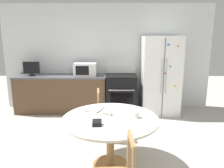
{
  "coord_description": "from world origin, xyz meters",
  "views": [
    {
      "loc": [
        0.16,
        -2.9,
        1.87
      ],
      "look_at": [
        0.14,
        1.15,
        0.95
      ],
      "focal_mm": 35.0,
      "sensor_mm": 36.0,
      "label": 1
    }
  ],
  "objects_px": {
    "candle_glass": "(136,115)",
    "dining_chair_far": "(107,115)",
    "refrigerator": "(160,75)",
    "wallet": "(97,123)",
    "countertop_tv": "(31,68)",
    "oven_range": "(121,93)",
    "microwave": "(85,69)"
  },
  "relations": [
    {
      "from": "refrigerator",
      "to": "wallet",
      "type": "xyz_separation_m",
      "value": [
        -1.32,
        -2.52,
        -0.15
      ]
    },
    {
      "from": "microwave",
      "to": "wallet",
      "type": "height_order",
      "value": "microwave"
    },
    {
      "from": "oven_range",
      "to": "wallet",
      "type": "bearing_deg",
      "value": -98.76
    },
    {
      "from": "countertop_tv",
      "to": "wallet",
      "type": "height_order",
      "value": "countertop_tv"
    },
    {
      "from": "oven_range",
      "to": "countertop_tv",
      "type": "xyz_separation_m",
      "value": [
        -2.16,
        0.01,
        0.61
      ]
    },
    {
      "from": "wallet",
      "to": "refrigerator",
      "type": "bearing_deg",
      "value": 62.36
    },
    {
      "from": "refrigerator",
      "to": "microwave",
      "type": "distance_m",
      "value": 1.8
    },
    {
      "from": "microwave",
      "to": "oven_range",
      "type": "bearing_deg",
      "value": -1.6
    },
    {
      "from": "dining_chair_far",
      "to": "candle_glass",
      "type": "height_order",
      "value": "dining_chair_far"
    },
    {
      "from": "microwave",
      "to": "countertop_tv",
      "type": "bearing_deg",
      "value": -179.53
    },
    {
      "from": "refrigerator",
      "to": "dining_chair_far",
      "type": "xyz_separation_m",
      "value": [
        -1.22,
        -1.35,
        -0.48
      ]
    },
    {
      "from": "candle_glass",
      "to": "oven_range",
      "type": "bearing_deg",
      "value": 93.12
    },
    {
      "from": "candle_glass",
      "to": "refrigerator",
      "type": "bearing_deg",
      "value": 70.46
    },
    {
      "from": "oven_range",
      "to": "microwave",
      "type": "distance_m",
      "value": 1.04
    },
    {
      "from": "countertop_tv",
      "to": "oven_range",
      "type": "bearing_deg",
      "value": -0.36
    },
    {
      "from": "refrigerator",
      "to": "wallet",
      "type": "height_order",
      "value": "refrigerator"
    },
    {
      "from": "dining_chair_far",
      "to": "oven_range",
      "type": "bearing_deg",
      "value": 163.1
    },
    {
      "from": "refrigerator",
      "to": "dining_chair_far",
      "type": "distance_m",
      "value": 1.88
    },
    {
      "from": "oven_range",
      "to": "dining_chair_far",
      "type": "height_order",
      "value": "oven_range"
    },
    {
      "from": "dining_chair_far",
      "to": "candle_glass",
      "type": "relative_size",
      "value": 9.57
    },
    {
      "from": "countertop_tv",
      "to": "candle_glass",
      "type": "bearing_deg",
      "value": -45.37
    },
    {
      "from": "microwave",
      "to": "countertop_tv",
      "type": "distance_m",
      "value": 1.29
    },
    {
      "from": "dining_chair_far",
      "to": "candle_glass",
      "type": "bearing_deg",
      "value": 20.38
    },
    {
      "from": "candle_glass",
      "to": "dining_chair_far",
      "type": "bearing_deg",
      "value": 115.14
    },
    {
      "from": "dining_chair_far",
      "to": "candle_glass",
      "type": "distance_m",
      "value": 1.06
    },
    {
      "from": "refrigerator",
      "to": "wallet",
      "type": "distance_m",
      "value": 2.85
    },
    {
      "from": "oven_range",
      "to": "candle_glass",
      "type": "distance_m",
      "value": 2.32
    },
    {
      "from": "refrigerator",
      "to": "candle_glass",
      "type": "bearing_deg",
      "value": -109.54
    },
    {
      "from": "wallet",
      "to": "candle_glass",
      "type": "bearing_deg",
      "value": 27.33
    },
    {
      "from": "dining_chair_far",
      "to": "microwave",
      "type": "bearing_deg",
      "value": -163.03
    },
    {
      "from": "microwave",
      "to": "refrigerator",
      "type": "bearing_deg",
      "value": -2.24
    },
    {
      "from": "dining_chair_far",
      "to": "wallet",
      "type": "height_order",
      "value": "dining_chair_far"
    }
  ]
}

